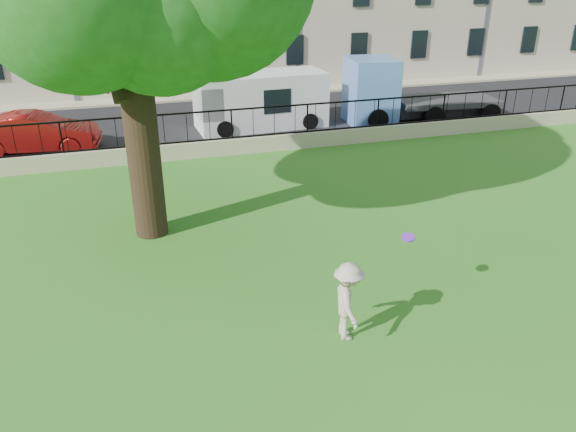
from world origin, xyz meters
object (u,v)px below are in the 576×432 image
object	(u,v)px
blue_truck	(421,89)
red_sedan	(37,133)
man	(348,301)
white_van	(261,100)
frisbee	(408,237)

from	to	relation	value
blue_truck	red_sedan	bearing A→B (deg)	-174.19
man	red_sedan	xyz separation A→B (m)	(-6.87, 14.33, -0.06)
red_sedan	white_van	world-z (taller)	white_van
man	blue_truck	bearing A→B (deg)	-24.79
white_van	blue_truck	world-z (taller)	blue_truck
frisbee	blue_truck	size ratio (longest dim) A/B	0.04
man	blue_truck	world-z (taller)	blue_truck
man	blue_truck	size ratio (longest dim) A/B	0.24
white_van	blue_truck	bearing A→B (deg)	-10.51
man	white_van	xyz separation A→B (m)	(2.22, 15.33, 0.37)
white_van	frisbee	bearing A→B (deg)	-95.40
red_sedan	blue_truck	bearing A→B (deg)	-82.63
man	frisbee	world-z (taller)	frisbee
man	frisbee	bearing A→B (deg)	-59.14
man	white_van	bearing A→B (deg)	0.49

